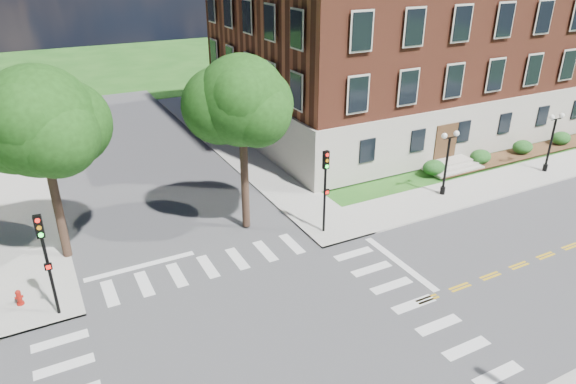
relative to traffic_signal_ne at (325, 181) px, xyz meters
name	(u,v)px	position (x,y,z in m)	size (l,w,h in m)	color
ground	(270,357)	(-6.97, -7.46, -3.19)	(160.00, 160.00, 0.00)	#1C5116
road_ew	(270,357)	(-6.97, -7.46, -3.18)	(90.00, 12.00, 0.01)	#3D3D3F
road_ns	(270,357)	(-6.97, -7.46, -3.18)	(12.00, 90.00, 0.01)	#3D3D3F
sidewalk_ne	(364,161)	(8.40, 7.91, -3.13)	(34.00, 34.00, 0.12)	#9E9B93
crosswalk_east	(414,304)	(0.23, -7.46, -3.19)	(2.20, 10.20, 0.02)	silver
stop_bar_east	(399,263)	(1.83, -4.46, -3.19)	(0.40, 5.50, 0.00)	silver
main_building	(408,29)	(17.03, 14.53, 5.15)	(30.60, 22.40, 16.50)	#B9B1A3
shrub_row	(521,155)	(20.03, 3.34, -3.19)	(18.00, 2.00, 1.30)	#1A4717
tree_c	(40,122)	(-13.11, 3.97, 4.13)	(5.25, 5.25, 9.85)	black
tree_d	(242,101)	(-3.61, 2.62, 4.23)	(4.78, 4.78, 9.73)	black
traffic_signal_ne	(325,181)	(0.00, 0.00, 0.00)	(0.34, 0.38, 4.80)	black
traffic_signal_nw	(45,253)	(-14.00, -0.87, 0.00)	(0.34, 0.38, 4.80)	black
twin_lamp_west	(447,159)	(9.38, 0.62, -0.66)	(1.36, 0.36, 4.23)	black
twin_lamp_east	(552,139)	(18.65, 0.16, -0.66)	(1.36, 0.36, 4.23)	black
fire_hydrant	(19,298)	(-15.47, 0.58, -2.72)	(0.35, 0.35, 0.75)	maroon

